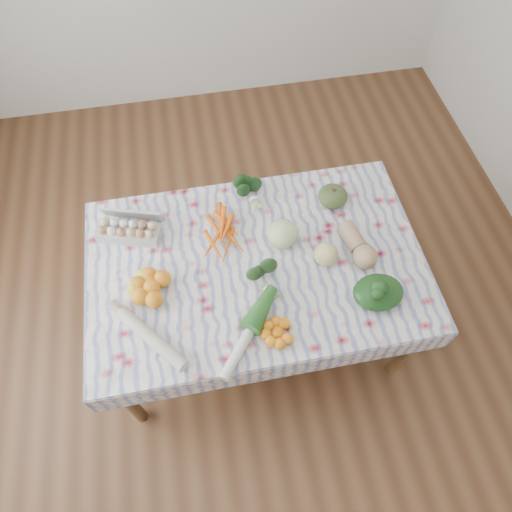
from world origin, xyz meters
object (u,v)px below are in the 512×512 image
Objects in this scene: egg_carton at (129,232)px; cabbage at (283,234)px; dining_table at (256,271)px; kabocha_squash at (333,196)px; grapefruit at (326,254)px; butternut_squash at (358,245)px.

egg_carton is 0.77m from cabbage.
cabbage reaches higher than dining_table.
grapefruit reaches higher than kabocha_squash.
butternut_squash reaches higher than dining_table.
dining_table is at bearing 165.22° from butternut_squash.
grapefruit is at bearing -2.39° from egg_carton.
kabocha_squash is 1.32× the size of grapefruit.
grapefruit is (0.18, -0.14, -0.02)m from cabbage.
cabbage is 1.28× the size of grapefruit.
butternut_squash is (0.51, -0.03, 0.14)m from dining_table.
grapefruit is at bearing 176.07° from butternut_squash.
kabocha_squash is 0.37m from grapefruit.
grapefruit is at bearing -38.08° from cabbage.
dining_table is 5.10× the size of egg_carton.
kabocha_squash reaches higher than dining_table.
kabocha_squash is at bearing 68.85° from grapefruit.
egg_carton is at bearing 161.10° from grapefruit.
dining_table is 10.30× the size of kabocha_squash.
cabbage is at bearing 141.92° from grapefruit.
grapefruit is at bearing -8.83° from dining_table.
dining_table is 10.62× the size of cabbage.
grapefruit is (-0.17, -0.02, -0.00)m from butternut_squash.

